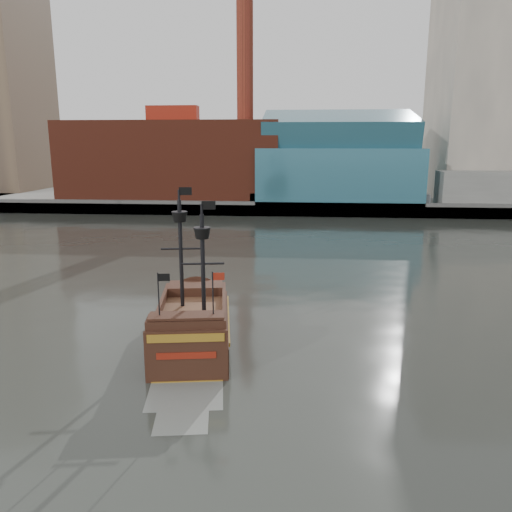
# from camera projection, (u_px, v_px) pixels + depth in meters

# --- Properties ---
(ground) EXTENTS (400.00, 400.00, 0.00)m
(ground) POSITION_uv_depth(u_px,v_px,m) (246.00, 368.00, 29.47)
(ground) COLOR #242722
(ground) RESTS_ON ground
(promenade_far) EXTENTS (220.00, 60.00, 2.00)m
(promenade_far) POSITION_uv_depth(u_px,v_px,m) (287.00, 194.00, 118.61)
(promenade_far) COLOR slate
(promenade_far) RESTS_ON ground
(seawall) EXTENTS (220.00, 1.00, 2.60)m
(seawall) POSITION_uv_depth(u_px,v_px,m) (283.00, 209.00, 89.89)
(seawall) COLOR #4C4C49
(seawall) RESTS_ON ground
(skyline) EXTENTS (149.00, 45.00, 62.00)m
(skyline) POSITION_uv_depth(u_px,v_px,m) (312.00, 87.00, 105.71)
(skyline) COLOR brown
(skyline) RESTS_ON promenade_far
(pirate_ship) EXTENTS (6.49, 15.06, 10.91)m
(pirate_ship) POSITION_uv_depth(u_px,v_px,m) (193.00, 329.00, 32.91)
(pirate_ship) COLOR black
(pirate_ship) RESTS_ON ground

